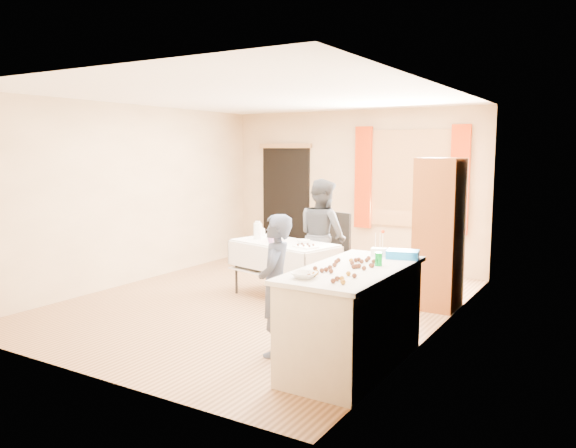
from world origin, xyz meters
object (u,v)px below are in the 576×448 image
Objects in this scene: chair at (331,264)px; girl at (275,285)px; cabinet at (439,234)px; party_table at (284,265)px; counter at (353,317)px; woman at (323,235)px.

chair is 2.88m from girl.
cabinet is at bearing 141.17° from girl.
chair is (0.21, 0.94, -0.13)m from party_table.
counter is 1.23× the size of girl.
girl is at bearing -56.53° from chair.
party_table is at bearing 136.23° from counter.
cabinet is at bearing -150.65° from woman.
chair is 0.78× the size of girl.
woman reaches higher than girl.
chair is 0.67× the size of woman.
party_table is 1.15× the size of girl.
girl is (-0.76, -0.11, 0.22)m from counter.
girl is at bearing 136.36° from woman.
cabinet is 1.80m from chair.
cabinet is 1.61m from woman.
cabinet is 2.02m from party_table.
party_table is 1.47× the size of chair.
girl is at bearing -172.01° from counter.
party_table is 0.73m from woman.
counter is at bearing -42.22° from chair.
girl reaches higher than party_table.
chair is 0.58m from woman.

